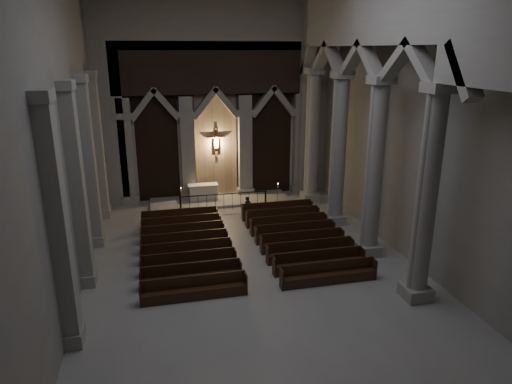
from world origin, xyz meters
TOP-DOWN VIEW (x-y plane):
  - room at (0.00, 0.00)m, footprint 24.00×24.10m
  - sanctuary_wall at (0.00, 11.54)m, footprint 14.00×0.77m
  - right_arcade at (5.50, 1.33)m, footprint 1.00×24.00m
  - left_pilasters at (-6.75, 3.50)m, footprint 0.60×13.00m
  - sanctuary_step at (0.00, 10.60)m, footprint 8.50×2.60m
  - altar at (-1.00, 10.89)m, footprint 1.84×0.74m
  - altar_rail at (0.00, 9.05)m, footprint 5.14×0.09m
  - candle_stand_left at (-2.44, 9.57)m, footprint 0.23×0.23m
  - candle_stand_right at (3.23, 8.87)m, footprint 0.25×0.25m
  - pews at (-0.00, 3.21)m, footprint 9.43×8.17m
  - worshipper at (1.07, 7.32)m, footprint 0.54×0.44m

SIDE VIEW (x-z plane):
  - sanctuary_step at x=0.00m, z-range 0.00..0.15m
  - pews at x=0.00m, z-range -0.16..0.74m
  - candle_stand_left at x=-2.44m, z-range -0.31..1.06m
  - candle_stand_right at x=3.23m, z-range -0.33..1.13m
  - altar at x=-1.00m, z-range 0.15..1.09m
  - worshipper at x=1.07m, z-range 0.00..1.26m
  - altar_rail at x=0.00m, z-range 0.17..1.18m
  - left_pilasters at x=-6.75m, z-range -0.10..7.92m
  - sanctuary_wall at x=0.00m, z-range 0.62..12.62m
  - room at x=0.00m, z-range 1.60..13.60m
  - right_arcade at x=5.50m, z-range 1.83..13.83m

